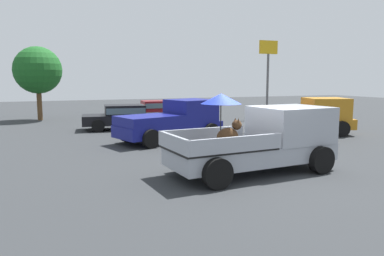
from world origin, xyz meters
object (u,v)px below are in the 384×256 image
pickup_truck_main (265,139)px  parked_sedan_near (124,116)px  parked_sedan_far (158,110)px  motel_sign (268,64)px  pickup_truck_red (174,121)px  pickup_truck_far (306,117)px

pickup_truck_main → parked_sedan_near: bearing=96.2°
parked_sedan_far → motel_sign: motel_sign is taller
pickup_truck_red → motel_sign: motel_sign is taller
pickup_truck_main → parked_sedan_far: size_ratio=1.18×
pickup_truck_far → pickup_truck_main: bearing=-119.3°
pickup_truck_main → motel_sign: bearing=52.1°
pickup_truck_far → parked_sedan_near: pickup_truck_far is taller
pickup_truck_red → motel_sign: bearing=18.1°
parked_sedan_near → parked_sedan_far: same height
motel_sign → parked_sedan_far: bearing=171.5°
pickup_truck_red → parked_sedan_near: pickup_truck_red is taller
parked_sedan_near → motel_sign: bearing=-162.9°
pickup_truck_red → pickup_truck_main: bearing=-100.6°
pickup_truck_red → pickup_truck_far: size_ratio=1.00×
pickup_truck_far → parked_sedan_far: pickup_truck_far is taller
parked_sedan_far → motel_sign: size_ratio=0.83×
pickup_truck_red → pickup_truck_far: bearing=-22.8°
pickup_truck_far → parked_sedan_far: 9.77m
pickup_truck_red → parked_sedan_far: size_ratio=1.16×
pickup_truck_far → parked_sedan_near: bearing=164.8°
pickup_truck_red → motel_sign: size_ratio=0.96×
parked_sedan_near → motel_sign: motel_sign is taller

